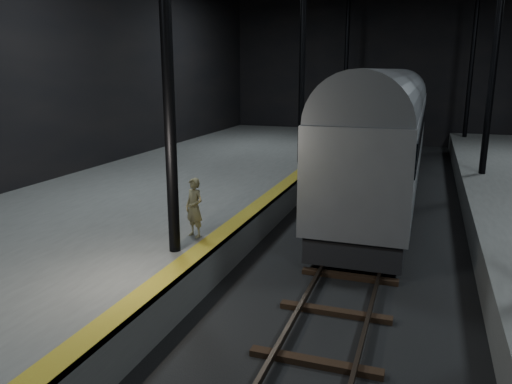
% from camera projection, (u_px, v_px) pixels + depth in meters
% --- Properties ---
extents(ground, '(44.00, 44.00, 0.00)m').
position_uv_depth(ground, '(360.00, 252.00, 14.37)').
color(ground, black).
rests_on(ground, ground).
extents(platform_left, '(9.00, 43.80, 1.00)m').
position_uv_depth(platform_left, '(133.00, 212.00, 16.62)').
color(platform_left, '#51514F').
rests_on(platform_left, ground).
extents(tactile_strip, '(0.50, 43.80, 0.01)m').
position_uv_depth(tactile_strip, '(254.00, 208.00, 15.16)').
color(tactile_strip, olive).
rests_on(tactile_strip, platform_left).
extents(track, '(2.40, 43.00, 0.24)m').
position_uv_depth(track, '(360.00, 250.00, 14.35)').
color(track, '#3F3328').
rests_on(track, ground).
extents(train, '(2.82, 18.79, 5.02)m').
position_uv_depth(train, '(387.00, 128.00, 20.37)').
color(train, '#A8AAB0').
rests_on(train, ground).
extents(woman, '(0.65, 0.54, 1.51)m').
position_uv_depth(woman, '(194.00, 208.00, 12.47)').
color(woman, tan).
rests_on(woman, platform_left).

